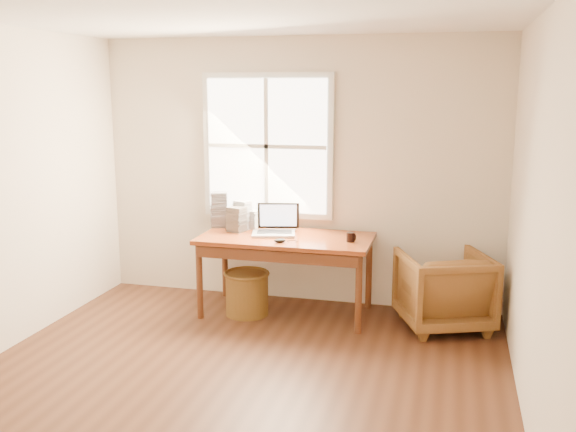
# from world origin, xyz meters

# --- Properties ---
(room_shell) EXTENTS (4.04, 4.54, 2.64)m
(room_shell) POSITION_xyz_m (-0.02, 0.16, 1.32)
(room_shell) COLOR #4E2B1A
(room_shell) RESTS_ON ground
(desk) EXTENTS (1.60, 0.80, 0.04)m
(desk) POSITION_xyz_m (0.00, 1.80, 0.73)
(desk) COLOR brown
(desk) RESTS_ON room_shell
(armchair) EXTENTS (0.97, 0.98, 0.69)m
(armchair) POSITION_xyz_m (1.45, 1.80, 0.35)
(armchair) COLOR brown
(armchair) RESTS_ON room_shell
(wicker_stool) EXTENTS (0.41, 0.41, 0.40)m
(wicker_stool) POSITION_xyz_m (-0.35, 1.67, 0.20)
(wicker_stool) COLOR brown
(wicker_stool) RESTS_ON room_shell
(laptop) EXTENTS (0.47, 0.48, 0.29)m
(laptop) POSITION_xyz_m (-0.13, 1.83, 0.89)
(laptop) COLOR #A3A6AA
(laptop) RESTS_ON desk
(mouse) EXTENTS (0.12, 0.10, 0.04)m
(mouse) POSITION_xyz_m (0.01, 1.55, 0.77)
(mouse) COLOR black
(mouse) RESTS_ON desk
(coffee_mug) EXTENTS (0.10, 0.10, 0.09)m
(coffee_mug) POSITION_xyz_m (0.62, 1.74, 0.79)
(coffee_mug) COLOR black
(coffee_mug) RESTS_ON desk
(cd_stack_a) EXTENTS (0.18, 0.17, 0.28)m
(cd_stack_a) POSITION_xyz_m (-0.49, 2.01, 0.89)
(cd_stack_a) COLOR #ADB0B9
(cd_stack_a) RESTS_ON desk
(cd_stack_b) EXTENTS (0.19, 0.18, 0.24)m
(cd_stack_b) POSITION_xyz_m (-0.52, 1.89, 0.87)
(cd_stack_b) COLOR #26252B
(cd_stack_b) RESTS_ON desk
(cd_stack_c) EXTENTS (0.19, 0.18, 0.35)m
(cd_stack_c) POSITION_xyz_m (-0.75, 2.04, 0.92)
(cd_stack_c) COLOR #91929D
(cd_stack_c) RESTS_ON desk
(cd_stack_d) EXTENTS (0.16, 0.14, 0.18)m
(cd_stack_d) POSITION_xyz_m (-0.43, 2.06, 0.84)
(cd_stack_d) COLOR silver
(cd_stack_d) RESTS_ON desk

